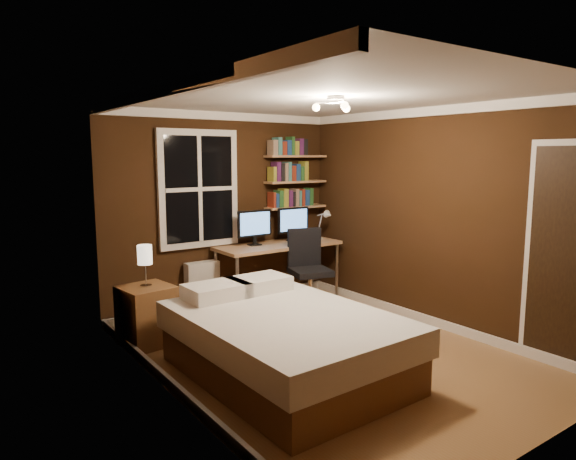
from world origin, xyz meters
TOP-DOWN VIEW (x-y plane):
  - floor at (0.00, 0.00)m, footprint 4.20×4.20m
  - wall_back at (0.00, 2.10)m, footprint 3.20×0.04m
  - wall_left at (-1.60, 0.00)m, footprint 0.04×4.20m
  - wall_right at (1.60, 0.00)m, footprint 0.04×4.20m
  - ceiling at (0.00, 0.00)m, footprint 3.20×4.20m
  - window at (-0.35, 2.06)m, footprint 1.06×0.06m
  - door at (1.59, -1.55)m, footprint 0.03×0.82m
  - ceiling_fixture at (0.00, -0.10)m, footprint 0.44×0.44m
  - bookshelf_lower at (1.08, 1.98)m, footprint 0.92×0.22m
  - books_row_lower at (1.08, 1.98)m, footprint 0.66×0.16m
  - bookshelf_middle at (1.08, 1.98)m, footprint 0.92×0.22m
  - books_row_middle at (1.08, 1.98)m, footprint 0.54×0.16m
  - bookshelf_upper at (1.08, 1.98)m, footprint 0.92×0.22m
  - books_row_upper at (1.08, 1.98)m, footprint 0.48×0.16m
  - bed at (-0.61, -0.15)m, footprint 1.58×2.16m
  - nightstand at (-1.34, 1.31)m, footprint 0.56×0.56m
  - bedside_lamp at (-1.34, 1.31)m, footprint 0.15×0.15m
  - radiator at (-0.37, 1.98)m, footprint 0.43×0.15m
  - desk at (0.64, 1.76)m, footprint 1.69×0.64m
  - monitor_left at (0.32, 1.85)m, footprint 0.49×0.12m
  - monitor_right at (0.94, 1.85)m, footprint 0.49×0.12m
  - desk_lamp at (1.33, 1.67)m, footprint 0.14×0.32m
  - office_chair at (0.76, 1.26)m, footprint 0.58×0.58m

SIDE VIEW (x-z plane):
  - floor at x=0.00m, z-range 0.00..0.00m
  - bed at x=-0.61m, z-range -0.05..0.67m
  - nightstand at x=-1.34m, z-range 0.00..0.62m
  - radiator at x=-0.37m, z-range 0.00..0.64m
  - office_chair at x=0.76m, z-range -0.12..0.92m
  - desk at x=0.64m, z-range 0.34..1.15m
  - bedside_lamp at x=-1.34m, z-range 0.62..1.05m
  - desk_lamp at x=1.33m, z-range 0.80..1.24m
  - door at x=1.59m, z-range 0.00..2.05m
  - monitor_left at x=0.32m, z-range 0.80..1.26m
  - monitor_right at x=0.94m, z-range 0.80..1.26m
  - wall_back at x=0.00m, z-range 0.00..2.50m
  - wall_left at x=-1.60m, z-range 0.00..2.50m
  - wall_right at x=1.60m, z-range 0.00..2.50m
  - bookshelf_lower at x=1.08m, z-range 1.24..1.26m
  - books_row_lower at x=1.08m, z-range 1.26..1.49m
  - window at x=-0.35m, z-range 0.82..2.28m
  - bookshelf_middle at x=1.08m, z-range 1.59..1.61m
  - books_row_middle at x=1.08m, z-range 1.61..1.84m
  - bookshelf_upper at x=1.08m, z-range 1.94..1.96m
  - books_row_upper at x=1.08m, z-range 1.96..2.20m
  - ceiling_fixture at x=0.00m, z-range 2.31..2.49m
  - ceiling at x=0.00m, z-range 2.49..2.51m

